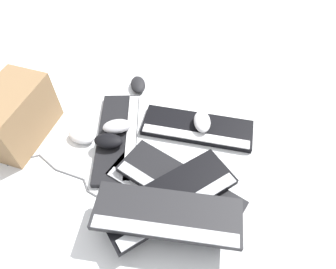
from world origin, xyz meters
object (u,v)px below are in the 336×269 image
at_px(mouse_0, 81,136).
at_px(keyboard_4, 170,198).
at_px(cardboard_box, 15,116).
at_px(keyboard_1, 197,128).
at_px(mouse_1, 109,141).
at_px(keyboard_0, 168,189).
at_px(keyboard_5, 167,215).
at_px(keyboard_2, 118,136).
at_px(mouse_4, 117,126).
at_px(mouse_3, 202,122).
at_px(keyboard_3, 179,186).
at_px(mouse_2, 138,85).

bearing_deg(mouse_0, keyboard_4, -15.71).
bearing_deg(cardboard_box, keyboard_4, 58.26).
distance_m(keyboard_1, cardboard_box, 0.70).
bearing_deg(mouse_1, keyboard_0, -33.34).
bearing_deg(keyboard_5, keyboard_2, -155.08).
xyz_separation_m(mouse_0, mouse_4, (-0.02, 0.14, 0.03)).
distance_m(keyboard_5, mouse_4, 0.44).
xyz_separation_m(keyboard_2, keyboard_5, (0.38, 0.17, 0.09)).
distance_m(keyboard_1, mouse_0, 0.46).
height_order(mouse_3, mouse_4, same).
bearing_deg(cardboard_box, keyboard_1, 88.59).
relative_size(keyboard_0, keyboard_3, 1.02).
height_order(keyboard_1, mouse_3, mouse_3).
bearing_deg(mouse_4, keyboard_4, -67.31).
xyz_separation_m(mouse_2, cardboard_box, (0.25, -0.45, 0.09)).
bearing_deg(mouse_4, keyboard_0, -62.24).
bearing_deg(keyboard_1, mouse_2, -137.76).
relative_size(keyboard_3, mouse_1, 3.99).
bearing_deg(keyboard_1, cardboard_box, -91.41).
distance_m(keyboard_5, mouse_3, 0.44).
bearing_deg(mouse_3, mouse_1, 104.25).
height_order(keyboard_2, mouse_0, mouse_0).
height_order(mouse_1, mouse_3, same).
xyz_separation_m(keyboard_4, mouse_3, (-0.33, 0.15, -0.02)).
xyz_separation_m(keyboard_3, mouse_2, (-0.54, -0.15, -0.02)).
distance_m(keyboard_5, cardboard_box, 0.69).
relative_size(keyboard_1, mouse_1, 4.22).
relative_size(keyboard_2, keyboard_5, 0.97).
distance_m(keyboard_3, mouse_0, 0.45).
relative_size(keyboard_2, keyboard_3, 1.01).
height_order(keyboard_0, cardboard_box, cardboard_box).
xyz_separation_m(keyboard_0, mouse_0, (-0.25, -0.33, 0.01)).
height_order(keyboard_4, mouse_1, keyboard_4).
bearing_deg(keyboard_2, keyboard_3, 41.46).
distance_m(keyboard_4, keyboard_5, 0.08).
bearing_deg(keyboard_0, keyboard_2, -142.69).
xyz_separation_m(mouse_0, mouse_3, (-0.03, 0.48, 0.03)).
bearing_deg(keyboard_2, keyboard_1, 94.70).
bearing_deg(mouse_1, keyboard_1, 21.00).
bearing_deg(keyboard_0, keyboard_5, -4.47).
distance_m(mouse_0, mouse_2, 0.36).
bearing_deg(cardboard_box, keyboard_3, 63.84).
bearing_deg(mouse_3, keyboard_3, 160.30).
xyz_separation_m(keyboard_2, mouse_4, (-0.02, -0.00, 0.04)).
bearing_deg(keyboard_2, mouse_0, -91.57).
bearing_deg(mouse_0, keyboard_5, -22.71).
height_order(keyboard_4, cardboard_box, cardboard_box).
height_order(keyboard_4, mouse_4, keyboard_4).
relative_size(keyboard_4, mouse_4, 4.15).
bearing_deg(mouse_1, keyboard_3, -30.00).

